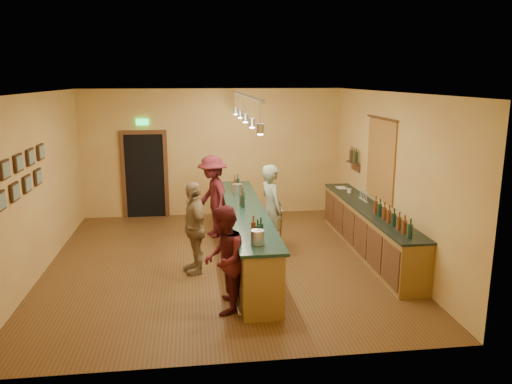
{
  "coord_description": "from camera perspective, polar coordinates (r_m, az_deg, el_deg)",
  "views": [
    {
      "loc": [
        -0.5,
        -9.05,
        3.46
      ],
      "look_at": [
        0.69,
        0.2,
        1.32
      ],
      "focal_mm": 35.0,
      "sensor_mm": 36.0,
      "label": 1
    }
  ],
  "objects": [
    {
      "name": "bottle_shelf",
      "position": [
        11.68,
        11.1,
        3.87
      ],
      "size": [
        0.17,
        0.55,
        0.54
      ],
      "color": "#4E2717",
      "rests_on": "wall_right"
    },
    {
      "name": "floor",
      "position": [
        9.7,
        -3.93,
        -7.98
      ],
      "size": [
        7.0,
        7.0,
        0.0
      ],
      "primitive_type": "plane",
      "color": "#573318",
      "rests_on": "ground"
    },
    {
      "name": "bartender",
      "position": [
        9.86,
        1.79,
        -2.06
      ],
      "size": [
        0.59,
        0.75,
        1.81
      ],
      "primitive_type": "imported",
      "rotation": [
        0.0,
        0.0,
        1.84
      ],
      "color": "gray",
      "rests_on": "floor"
    },
    {
      "name": "ceiling",
      "position": [
        9.06,
        -4.25,
        11.28
      ],
      "size": [
        6.5,
        7.0,
        0.02
      ],
      "primitive_type": "cube",
      "color": "silver",
      "rests_on": "wall_back"
    },
    {
      "name": "wall_left",
      "position": [
        9.64,
        -23.76,
        0.72
      ],
      "size": [
        0.02,
        7.0,
        3.2
      ],
      "primitive_type": "cube",
      "color": "#C9864B",
      "rests_on": "floor"
    },
    {
      "name": "pendant_track",
      "position": [
        9.11,
        -1.23,
        9.95
      ],
      "size": [
        0.11,
        4.6,
        0.5
      ],
      "color": "silver",
      "rests_on": "ceiling"
    },
    {
      "name": "wall_front",
      "position": [
        5.87,
        -2.09,
        -5.51
      ],
      "size": [
        6.5,
        0.02,
        3.2
      ],
      "primitive_type": "cube",
      "color": "#C9864B",
      "rests_on": "floor"
    },
    {
      "name": "customer_a",
      "position": [
        7.5,
        -3.7,
        -7.72
      ],
      "size": [
        0.75,
        0.89,
        1.63
      ],
      "primitive_type": "imported",
      "rotation": [
        0.0,
        0.0,
        -1.75
      ],
      "color": "#59191E",
      "rests_on": "floor"
    },
    {
      "name": "doorway",
      "position": [
        12.79,
        -12.59,
        2.12
      ],
      "size": [
        1.15,
        0.09,
        2.48
      ],
      "color": "black",
      "rests_on": "wall_back"
    },
    {
      "name": "customer_c",
      "position": [
        11.02,
        -4.95,
        -0.48
      ],
      "size": [
        1.0,
        1.32,
        1.82
      ],
      "primitive_type": "imported",
      "rotation": [
        0.0,
        0.0,
        -1.26
      ],
      "color": "#59191E",
      "rests_on": "floor"
    },
    {
      "name": "picture_grid",
      "position": [
        8.86,
        -25.04,
        1.92
      ],
      "size": [
        0.06,
        2.2,
        0.7
      ],
      "primitive_type": null,
      "color": "#382111",
      "rests_on": "wall_left"
    },
    {
      "name": "customer_b",
      "position": [
        9.01,
        -7.08,
        -4.05
      ],
      "size": [
        0.65,
        1.06,
        1.68
      ],
      "primitive_type": "imported",
      "rotation": [
        0.0,
        0.0,
        -1.31
      ],
      "color": "#997A51",
      "rests_on": "floor"
    },
    {
      "name": "wall_right",
      "position": [
        9.97,
        14.92,
        1.76
      ],
      "size": [
        0.02,
        7.0,
        3.2
      ],
      "primitive_type": "cube",
      "color": "#C9864B",
      "rests_on": "floor"
    },
    {
      "name": "bar_stool",
      "position": [
        10.37,
        2.1,
        -2.87
      ],
      "size": [
        0.38,
        0.38,
        0.78
      ],
      "rotation": [
        0.0,
        0.0,
        0.28
      ],
      "color": "olive",
      "rests_on": "floor"
    },
    {
      "name": "wall_back",
      "position": [
        12.69,
        -5.0,
        4.47
      ],
      "size": [
        6.5,
        0.02,
        3.2
      ],
      "primitive_type": "cube",
      "color": "#C9864B",
      "rests_on": "floor"
    },
    {
      "name": "tasting_bar",
      "position": [
        9.53,
        -1.17,
        -4.47
      ],
      "size": [
        0.73,
        5.1,
        1.38
      ],
      "color": "brown",
      "rests_on": "floor"
    },
    {
      "name": "back_counter",
      "position": [
        10.29,
        12.74,
        -4.17
      ],
      "size": [
        0.6,
        4.55,
        1.27
      ],
      "color": "brown",
      "rests_on": "floor"
    },
    {
      "name": "tapestry",
      "position": [
        10.28,
        14.07,
        3.55
      ],
      "size": [
        0.03,
        1.4,
        1.6
      ],
      "primitive_type": "cube",
      "color": "maroon",
      "rests_on": "wall_right"
    }
  ]
}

